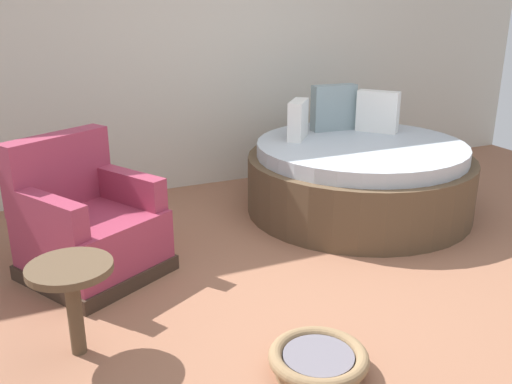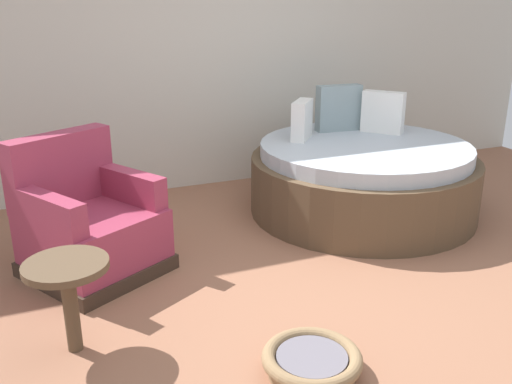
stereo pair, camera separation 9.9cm
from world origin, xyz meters
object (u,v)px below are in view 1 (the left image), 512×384
object	(u,v)px
round_daybed	(359,176)
red_armchair	(87,228)
pet_basket	(318,361)
side_table	(71,281)

from	to	relation	value
round_daybed	red_armchair	distance (m)	2.37
round_daybed	pet_basket	bearing A→B (deg)	-128.39
side_table	round_daybed	bearing A→B (deg)	24.91
red_armchair	side_table	size ratio (longest dim) A/B	2.09
pet_basket	side_table	bearing A→B (deg)	147.70
red_armchair	side_table	xyz separation A→B (m)	(-0.21, -0.93, 0.10)
round_daybed	pet_basket	distance (m)	2.41
round_daybed	red_armchair	size ratio (longest dim) A/B	1.80
side_table	red_armchair	bearing A→B (deg)	77.47
round_daybed	pet_basket	size ratio (longest dim) A/B	3.84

